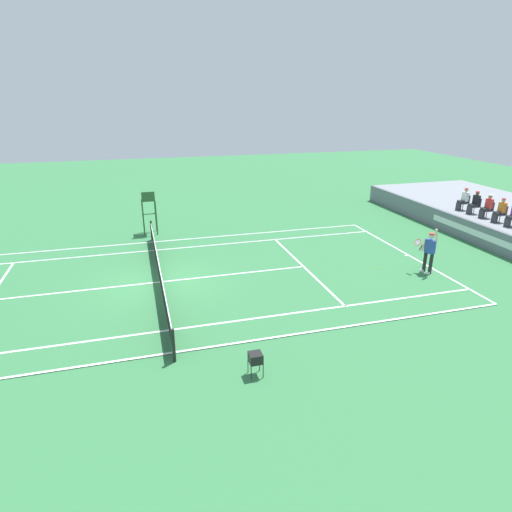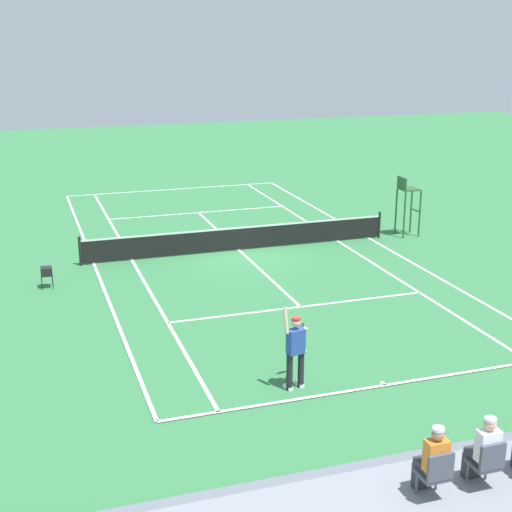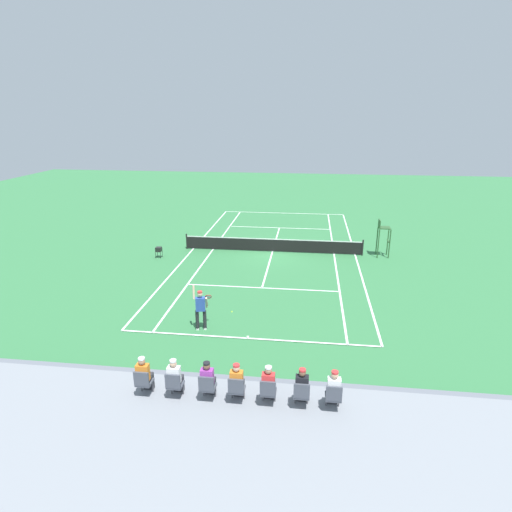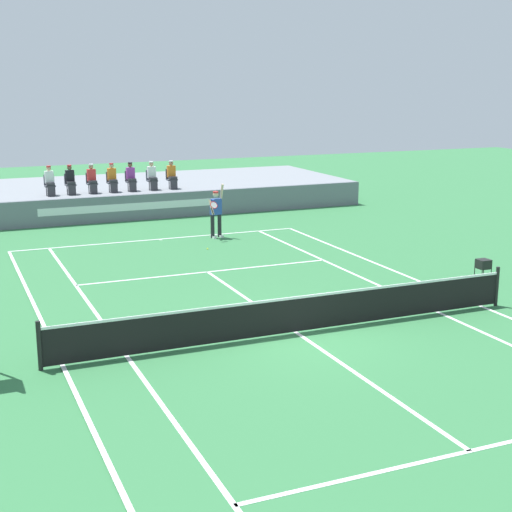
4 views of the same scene
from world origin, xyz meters
name	(u,v)px [view 2 (image 2 of 4)]	position (x,y,z in m)	size (l,w,h in m)	color
ground_plane	(239,251)	(0.00, 0.00, 0.00)	(80.00, 80.00, 0.00)	#337542
court	(239,250)	(0.00, 0.00, 0.01)	(11.08, 23.88, 0.03)	#337542
net	(239,238)	(0.00, 0.00, 0.52)	(11.98, 0.10, 1.07)	black
barrier_wall	(501,464)	(0.00, 16.32, 0.56)	(22.50, 0.25, 1.12)	slate
spectator_seated_5	(484,452)	(1.28, 17.46, 1.73)	(0.44, 0.60, 1.27)	#474C56
spectator_seated_6	(433,462)	(2.20, 17.46, 1.73)	(0.44, 0.60, 1.27)	#474C56
tennis_player	(295,350)	(2.09, 11.34, 0.99)	(0.74, 0.75, 2.08)	#232328
tennis_ball	(305,351)	(1.09, 9.51, 0.03)	(0.07, 0.07, 0.07)	#D1E533
umpire_chair	(407,198)	(-7.15, 0.00, 1.56)	(0.77, 0.77, 2.44)	#2D562D
ball_hopper	(46,271)	(7.22, 2.09, 0.57)	(0.36, 0.36, 0.70)	black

